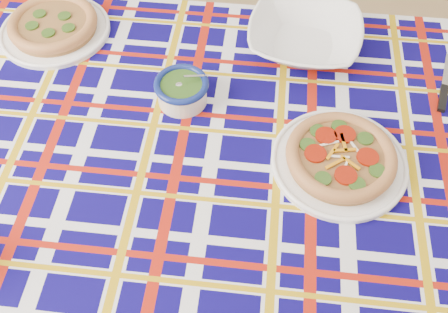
{
  "coord_description": "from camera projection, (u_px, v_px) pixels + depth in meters",
  "views": [
    {
      "loc": [
        -0.33,
        -0.9,
        1.54
      ],
      "look_at": [
        -0.24,
        -0.32,
        0.73
      ],
      "focal_mm": 40.0,
      "sensor_mm": 36.0,
      "label": 1
    }
  ],
  "objects": [
    {
      "name": "floor",
      "position": [
        277.0,
        196.0,
        1.8
      ],
      "size": [
        4.0,
        4.0,
        0.0
      ],
      "primitive_type": "plane",
      "color": "#97784E",
      "rests_on": "ground"
    },
    {
      "name": "dining_table",
      "position": [
        245.0,
        169.0,
        1.09
      ],
      "size": [
        1.69,
        1.29,
        0.7
      ],
      "rotation": [
        0.0,
        0.0,
        -0.26
      ],
      "color": "brown",
      "rests_on": "floor"
    },
    {
      "name": "tablecloth",
      "position": [
        245.0,
        163.0,
        1.08
      ],
      "size": [
        1.72,
        1.32,
        0.1
      ],
      "primitive_type": null,
      "rotation": [
        0.0,
        0.0,
        -0.26
      ],
      "color": "#0A0450",
      "rests_on": "dining_table"
    },
    {
      "name": "main_focaccia_plate",
      "position": [
        341.0,
        156.0,
        0.99
      ],
      "size": [
        0.37,
        0.37,
        0.05
      ],
      "primitive_type": null,
      "rotation": [
        0.0,
        0.0,
        -0.41
      ],
      "color": "brown",
      "rests_on": "tablecloth"
    },
    {
      "name": "pesto_bowl",
      "position": [
        182.0,
        89.0,
        1.09
      ],
      "size": [
        0.16,
        0.16,
        0.07
      ],
      "primitive_type": null,
      "rotation": [
        0.0,
        0.0,
        -0.37
      ],
      "color": "#1E3D10",
      "rests_on": "tablecloth"
    },
    {
      "name": "serving_bowl",
      "position": [
        304.0,
        36.0,
        1.19
      ],
      "size": [
        0.35,
        0.35,
        0.07
      ],
      "primitive_type": "imported",
      "rotation": [
        0.0,
        0.0,
        -0.37
      ],
      "color": "white",
      "rests_on": "tablecloth"
    },
    {
      "name": "second_focaccia_plate",
      "position": [
        53.0,
        24.0,
        1.23
      ],
      "size": [
        0.32,
        0.32,
        0.05
      ],
      "primitive_type": null,
      "rotation": [
        0.0,
        0.0,
        -0.14
      ],
      "color": "brown",
      "rests_on": "tablecloth"
    },
    {
      "name": "table_knife",
      "position": [
        447.0,
        72.0,
        1.16
      ],
      "size": [
        0.11,
        0.19,
        0.01
      ],
      "primitive_type": null,
      "rotation": [
        0.0,
        0.0,
        1.07
      ],
      "color": "silver",
      "rests_on": "tablecloth"
    }
  ]
}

